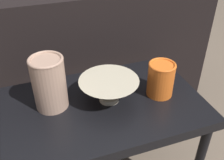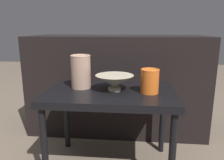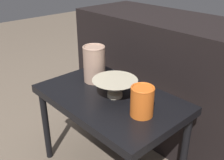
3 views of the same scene
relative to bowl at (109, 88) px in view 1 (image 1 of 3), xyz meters
name	(u,v)px [view 1 (image 1 of 3)]	position (x,y,z in m)	size (l,w,h in m)	color
table	(105,114)	(-0.02, -0.01, -0.11)	(0.73, 0.46, 0.48)	black
couch_backdrop	(73,56)	(-0.02, 0.55, -0.15)	(1.38, 0.50, 0.77)	black
bowl	(109,88)	(0.00, 0.00, 0.00)	(0.22, 0.22, 0.09)	#B2A88E
vase_textured_left	(49,82)	(-0.20, 0.04, 0.05)	(0.12, 0.12, 0.20)	tan
vase_colorful_right	(161,79)	(0.20, -0.03, 0.02)	(0.10, 0.10, 0.13)	orange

